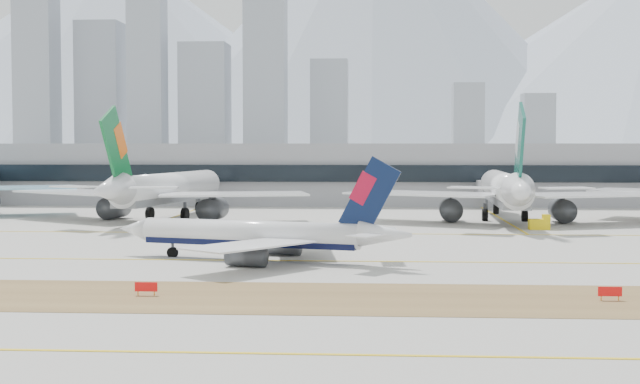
# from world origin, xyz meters

# --- Properties ---
(ground) EXTENTS (3000.00, 3000.00, 0.00)m
(ground) POSITION_xyz_m (0.00, 0.00, 0.00)
(ground) COLOR gray
(ground) RESTS_ON ground
(apron_markings) EXTENTS (360.00, 122.22, 0.06)m
(apron_markings) POSITION_xyz_m (0.00, -53.95, 0.02)
(apron_markings) COLOR brown
(apron_markings) RESTS_ON ground
(taxiing_airliner) EXTENTS (39.24, 33.46, 13.42)m
(taxiing_airliner) POSITION_xyz_m (-9.24, -5.21, 3.24)
(taxiing_airliner) COLOR white
(taxiing_airliner) RESTS_ON ground
(widebody_eva) EXTENTS (60.03, 59.39, 21.68)m
(widebody_eva) POSITION_xyz_m (-36.03, 55.90, 5.76)
(widebody_eva) COLOR white
(widebody_eva) RESTS_ON ground
(widebody_cathay) EXTENTS (61.77, 60.38, 22.03)m
(widebody_cathay) POSITION_xyz_m (29.99, 55.39, 5.86)
(widebody_cathay) COLOR white
(widebody_cathay) RESTS_ON ground
(terminal) EXTENTS (280.00, 43.10, 15.00)m
(terminal) POSITION_xyz_m (0.00, 114.84, 7.50)
(terminal) COLOR gray
(terminal) RESTS_ON ground
(hold_sign_left) EXTENTS (2.20, 0.15, 1.35)m
(hold_sign_left) POSITION_xyz_m (-16.90, -32.00, 0.88)
(hold_sign_left) COLOR red
(hold_sign_left) RESTS_ON ground
(hold_sign_right) EXTENTS (2.20, 0.15, 1.35)m
(hold_sign_right) POSITION_xyz_m (27.11, -32.00, 0.88)
(hold_sign_right) COLOR red
(hold_sign_right) RESTS_ON ground
(gse_c) EXTENTS (3.55, 2.00, 2.60)m
(gse_c) POSITION_xyz_m (33.64, 39.48, 1.05)
(gse_c) COLOR yellow
(gse_c) RESTS_ON ground
(city_skyline) EXTENTS (342.00, 49.80, 140.00)m
(city_skyline) POSITION_xyz_m (-106.76, 453.42, 49.80)
(city_skyline) COLOR gray
(city_skyline) RESTS_ON ground
(mountain_ridge) EXTENTS (2830.00, 1120.00, 470.00)m
(mountain_ridge) POSITION_xyz_m (33.00, 1404.14, 181.85)
(mountain_ridge) COLOR #9EA8B7
(mountain_ridge) RESTS_ON ground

